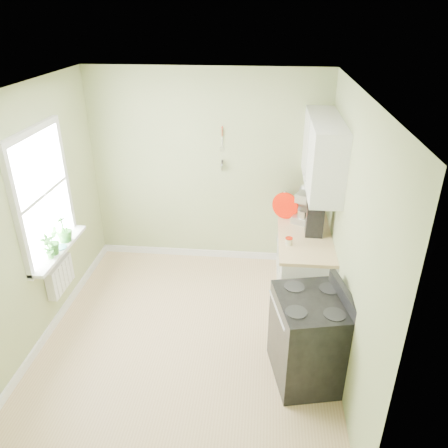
# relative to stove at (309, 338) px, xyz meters

# --- Properties ---
(floor) EXTENTS (3.20, 3.60, 0.02)m
(floor) POSITION_rel_stove_xyz_m (-1.28, 0.44, -0.48)
(floor) COLOR tan
(floor) RESTS_ON ground
(ceiling) EXTENTS (3.20, 3.60, 0.02)m
(ceiling) POSITION_rel_stove_xyz_m (-1.28, 0.44, 2.24)
(ceiling) COLOR white
(ceiling) RESTS_ON wall_back
(wall_back) EXTENTS (3.20, 0.02, 2.70)m
(wall_back) POSITION_rel_stove_xyz_m (-1.28, 2.25, 0.88)
(wall_back) COLOR #ADB77D
(wall_back) RESTS_ON floor
(wall_left) EXTENTS (0.02, 3.60, 2.70)m
(wall_left) POSITION_rel_stove_xyz_m (-2.89, 0.44, 0.88)
(wall_left) COLOR #ADB77D
(wall_left) RESTS_ON floor
(wall_right) EXTENTS (0.02, 3.60, 2.70)m
(wall_right) POSITION_rel_stove_xyz_m (0.33, 0.44, 0.88)
(wall_right) COLOR #ADB77D
(wall_right) RESTS_ON floor
(base_cabinets) EXTENTS (0.60, 1.60, 0.87)m
(base_cabinets) POSITION_rel_stove_xyz_m (0.02, 1.44, -0.03)
(base_cabinets) COLOR white
(base_cabinets) RESTS_ON floor
(countertop) EXTENTS (0.64, 1.60, 0.04)m
(countertop) POSITION_rel_stove_xyz_m (0.01, 1.44, 0.42)
(countertop) COLOR beige
(countertop) RESTS_ON base_cabinets
(upper_cabinets) EXTENTS (0.35, 1.40, 0.80)m
(upper_cabinets) POSITION_rel_stove_xyz_m (0.15, 1.54, 1.38)
(upper_cabinets) COLOR white
(upper_cabinets) RESTS_ON wall_right
(window) EXTENTS (0.06, 1.14, 1.44)m
(window) POSITION_rel_stove_xyz_m (-2.86, 0.74, 1.08)
(window) COLOR white
(window) RESTS_ON wall_left
(window_sill) EXTENTS (0.18, 1.14, 0.04)m
(window_sill) POSITION_rel_stove_xyz_m (-2.79, 0.74, 0.41)
(window_sill) COLOR white
(window_sill) RESTS_ON wall_left
(radiator) EXTENTS (0.12, 0.50, 0.35)m
(radiator) POSITION_rel_stove_xyz_m (-2.82, 0.69, 0.08)
(radiator) COLOR white
(radiator) RESTS_ON wall_left
(wall_utensils) EXTENTS (0.02, 0.14, 0.58)m
(wall_utensils) POSITION_rel_stove_xyz_m (-1.08, 2.22, 1.10)
(wall_utensils) COLOR beige
(wall_utensils) RESTS_ON wall_back
(stove) EXTENTS (0.80, 0.87, 1.04)m
(stove) POSITION_rel_stove_xyz_m (0.00, 0.00, 0.00)
(stove) COLOR black
(stove) RESTS_ON floor
(stand_mixer) EXTENTS (0.33, 0.40, 0.43)m
(stand_mixer) POSITION_rel_stove_xyz_m (0.01, 1.72, 0.63)
(stand_mixer) COLOR #B2B2B7
(stand_mixer) RESTS_ON countertop
(kettle) EXTENTS (0.20, 0.12, 0.20)m
(kettle) POSITION_rel_stove_xyz_m (-0.22, 2.16, 0.55)
(kettle) COLOR silver
(kettle) RESTS_ON countertop
(coffee_maker) EXTENTS (0.21, 0.23, 0.35)m
(coffee_maker) POSITION_rel_stove_xyz_m (0.10, 1.34, 0.61)
(coffee_maker) COLOR black
(coffee_maker) RESTS_ON countertop
(red_tray) EXTENTS (0.34, 0.19, 0.34)m
(red_tray) POSITION_rel_stove_xyz_m (-0.23, 1.75, 0.62)
(red_tray) COLOR red
(red_tray) RESTS_ON countertop
(jar) EXTENTS (0.08, 0.08, 0.09)m
(jar) POSITION_rel_stove_xyz_m (-0.20, 1.05, 0.49)
(jar) COLOR beige
(jar) RESTS_ON countertop
(plant_a) EXTENTS (0.18, 0.18, 0.29)m
(plant_a) POSITION_rel_stove_xyz_m (-2.78, 0.50, 0.58)
(plant_a) COLOR #327429
(plant_a) RESTS_ON window_sill
(plant_b) EXTENTS (0.17, 0.20, 0.32)m
(plant_b) POSITION_rel_stove_xyz_m (-2.78, 0.62, 0.59)
(plant_b) COLOR #327429
(plant_b) RESTS_ON window_sill
(plant_c) EXTENTS (0.25, 0.25, 0.32)m
(plant_c) POSITION_rel_stove_xyz_m (-2.78, 0.90, 0.60)
(plant_c) COLOR #327429
(plant_c) RESTS_ON window_sill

